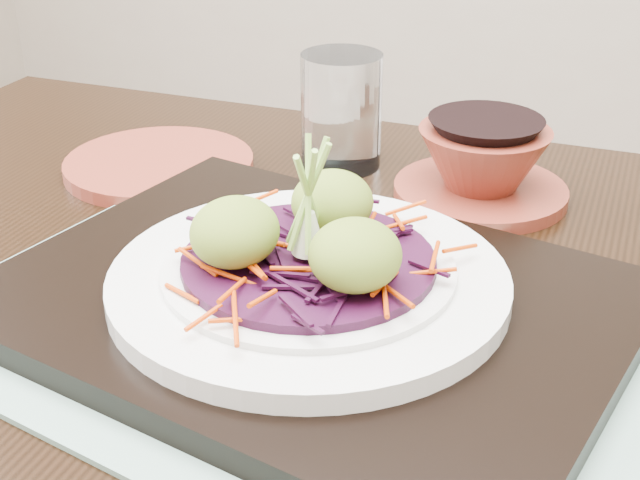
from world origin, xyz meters
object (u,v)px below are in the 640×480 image
at_px(white_plate, 309,279).
at_px(terracotta_side_plate, 159,165).
at_px(dining_table, 359,419).
at_px(terracotta_bowl_set, 482,168).
at_px(water_glass, 341,111).
at_px(serving_tray, 309,302).

bearing_deg(white_plate, terracotta_side_plate, 141.27).
height_order(white_plate, terracotta_side_plate, white_plate).
height_order(dining_table, terracotta_side_plate, terracotta_side_plate).
height_order(terracotta_side_plate, terracotta_bowl_set, terracotta_bowl_set).
distance_m(white_plate, terracotta_bowl_set, 0.25).
relative_size(white_plate, terracotta_side_plate, 1.51).
xyz_separation_m(dining_table, white_plate, (-0.03, -0.02, 0.13)).
distance_m(water_glass, terracotta_bowl_set, 0.15).
distance_m(white_plate, terracotta_side_plate, 0.30).
bearing_deg(terracotta_side_plate, water_glass, 27.40).
bearing_deg(water_glass, white_plate, -73.31).
height_order(dining_table, white_plate, white_plate).
height_order(water_glass, terracotta_bowl_set, water_glass).
relative_size(terracotta_side_plate, water_glass, 1.64).
bearing_deg(terracotta_side_plate, dining_table, -31.89).
bearing_deg(terracotta_side_plate, terracotta_bowl_set, 10.66).
relative_size(dining_table, serving_tray, 2.80).
bearing_deg(dining_table, terracotta_bowl_set, 80.47).
relative_size(white_plate, terracotta_bowl_set, 1.36).
xyz_separation_m(serving_tray, water_glass, (-0.08, 0.27, 0.04)).
distance_m(serving_tray, terracotta_side_plate, 0.30).
xyz_separation_m(water_glass, terracotta_bowl_set, (0.14, -0.02, -0.03)).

